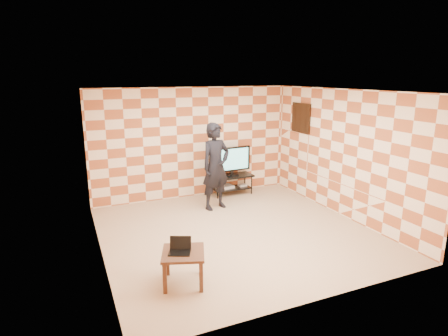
{
  "coord_description": "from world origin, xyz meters",
  "views": [
    {
      "loc": [
        -2.92,
        -6.11,
        2.98
      ],
      "look_at": [
        0.0,
        0.6,
        1.15
      ],
      "focal_mm": 30.0,
      "sensor_mm": 36.0,
      "label": 1
    }
  ],
  "objects": [
    {
      "name": "dvd_player",
      "position": [
        0.73,
        2.23,
        0.21
      ],
      "size": [
        0.45,
        0.36,
        0.07
      ],
      "primitive_type": "cube",
      "rotation": [
        0.0,
        0.0,
        0.16
      ],
      "color": "silver",
      "rests_on": "tv_stand"
    },
    {
      "name": "tv_stand",
      "position": [
        0.92,
        2.21,
        0.37
      ],
      "size": [
        1.07,
        0.48,
        0.5
      ],
      "color": "black",
      "rests_on": "floor"
    },
    {
      "name": "wall_right",
      "position": [
        2.5,
        0.0,
        1.35
      ],
      "size": [
        0.02,
        5.0,
        2.7
      ],
      "primitive_type": "cube",
      "color": "#F9DFBC",
      "rests_on": "ground"
    },
    {
      "name": "side_table",
      "position": [
        -1.49,
        -1.35,
        0.41
      ],
      "size": [
        0.77,
        0.77,
        0.5
      ],
      "color": "#3E2211",
      "rests_on": "floor"
    },
    {
      "name": "ceiling",
      "position": [
        0.0,
        0.0,
        2.7
      ],
      "size": [
        5.0,
        5.0,
        0.02
      ],
      "primitive_type": "cube",
      "color": "white",
      "rests_on": "wall_back"
    },
    {
      "name": "wall_back",
      "position": [
        0.0,
        2.5,
        1.35
      ],
      "size": [
        5.0,
        0.02,
        2.7
      ],
      "primitive_type": "cube",
      "color": "#F9DFBC",
      "rests_on": "ground"
    },
    {
      "name": "game_console",
      "position": [
        1.23,
        2.22,
        0.2
      ],
      "size": [
        0.22,
        0.16,
        0.05
      ],
      "primitive_type": "cube",
      "rotation": [
        0.0,
        0.0,
        0.07
      ],
      "color": "silver",
      "rests_on": "tv_stand"
    },
    {
      "name": "wall_art",
      "position": [
        2.47,
        1.55,
        1.95
      ],
      "size": [
        0.04,
        0.72,
        0.72
      ],
      "color": "black",
      "rests_on": "wall_right"
    },
    {
      "name": "wall_front",
      "position": [
        0.0,
        -2.5,
        1.35
      ],
      "size": [
        5.0,
        0.02,
        2.7
      ],
      "primitive_type": "cube",
      "color": "#F9DFBC",
      "rests_on": "ground"
    },
    {
      "name": "tv",
      "position": [
        0.92,
        2.2,
        0.9
      ],
      "size": [
        1.01,
        0.21,
        0.73
      ],
      "color": "black",
      "rests_on": "tv_stand"
    },
    {
      "name": "person",
      "position": [
        0.16,
        1.42,
        0.98
      ],
      "size": [
        0.81,
        0.63,
        1.96
      ],
      "primitive_type": "imported",
      "rotation": [
        0.0,
        0.0,
        0.25
      ],
      "color": "black",
      "rests_on": "floor"
    },
    {
      "name": "floor",
      "position": [
        0.0,
        0.0,
        0.0
      ],
      "size": [
        5.0,
        5.0,
        0.0
      ],
      "primitive_type": "plane",
      "color": "tan",
      "rests_on": "ground"
    },
    {
      "name": "laptop",
      "position": [
        -1.53,
        -1.33,
        0.55
      ],
      "size": [
        0.39,
        0.35,
        0.21
      ],
      "color": "black",
      "rests_on": "side_table"
    },
    {
      "name": "wall_left",
      "position": [
        -2.5,
        0.0,
        1.35
      ],
      "size": [
        0.02,
        5.0,
        2.7
      ],
      "primitive_type": "cube",
      "color": "#F9DFBC",
      "rests_on": "ground"
    }
  ]
}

